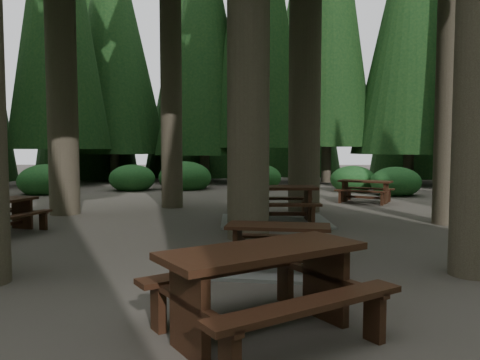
{
  "coord_description": "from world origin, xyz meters",
  "views": [
    {
      "loc": [
        0.77,
        -9.11,
        1.82
      ],
      "look_at": [
        0.62,
        1.18,
        1.1
      ],
      "focal_mm": 35.0,
      "sensor_mm": 36.0,
      "label": 1
    }
  ],
  "objects_px": {
    "picnic_table_c": "(275,209)",
    "picnic_table_a": "(278,255)",
    "picnic_table_d": "(365,188)",
    "picnic_table_e": "(264,277)"
  },
  "relations": [
    {
      "from": "picnic_table_c",
      "to": "picnic_table_a",
      "type": "bearing_deg",
      "value": -94.41
    },
    {
      "from": "picnic_table_e",
      "to": "picnic_table_a",
      "type": "bearing_deg",
      "value": 49.1
    },
    {
      "from": "picnic_table_c",
      "to": "picnic_table_d",
      "type": "bearing_deg",
      "value": 50.32
    },
    {
      "from": "picnic_table_d",
      "to": "picnic_table_e",
      "type": "distance_m",
      "value": 11.67
    },
    {
      "from": "picnic_table_c",
      "to": "picnic_table_d",
      "type": "relative_size",
      "value": 1.25
    },
    {
      "from": "picnic_table_a",
      "to": "picnic_table_c",
      "type": "relative_size",
      "value": 0.82
    },
    {
      "from": "picnic_table_a",
      "to": "picnic_table_c",
      "type": "xyz_separation_m",
      "value": [
        0.21,
        4.39,
        0.1
      ]
    },
    {
      "from": "picnic_table_a",
      "to": "picnic_table_d",
      "type": "height_order",
      "value": "picnic_table_d"
    },
    {
      "from": "picnic_table_a",
      "to": "picnic_table_e",
      "type": "bearing_deg",
      "value": -88.53
    },
    {
      "from": "picnic_table_c",
      "to": "picnic_table_d",
      "type": "distance_m",
      "value": 5.26
    }
  ]
}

